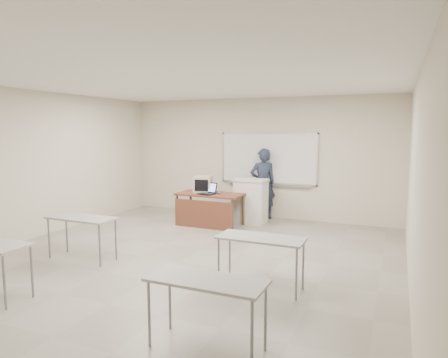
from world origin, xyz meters
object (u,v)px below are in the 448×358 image
at_px(instructor_desk, 208,202).
at_px(podium, 251,201).
at_px(whiteboard, 268,159).
at_px(crt_monitor, 203,184).
at_px(presenter, 263,184).
at_px(keyboard, 246,178).
at_px(mouse, 219,193).
at_px(laptop, 207,191).

xyz_separation_m(instructor_desk, podium, (0.79, 0.71, -0.03)).
bearing_deg(whiteboard, crt_monitor, -134.30).
bearing_deg(presenter, instructor_desk, 23.63).
bearing_deg(whiteboard, instructor_desk, -123.04).
relative_size(podium, keyboard, 2.23).
height_order(whiteboard, keyboard, whiteboard).
distance_m(whiteboard, podium, 1.24).
bearing_deg(mouse, keyboard, 73.52).
height_order(crt_monitor, mouse, crt_monitor).
relative_size(whiteboard, keyboard, 5.26).
distance_m(instructor_desk, podium, 1.06).
bearing_deg(laptop, keyboard, 66.13).
height_order(whiteboard, mouse, whiteboard).
xyz_separation_m(crt_monitor, keyboard, (0.89, 0.55, 0.13)).
height_order(laptop, presenter, presenter).
bearing_deg(laptop, whiteboard, 71.80).
relative_size(crt_monitor, laptop, 1.32).
height_order(instructor_desk, crt_monitor, crt_monitor).
relative_size(whiteboard, mouse, 23.53).
xyz_separation_m(whiteboard, presenter, (-0.07, -0.19, -0.60)).
height_order(instructor_desk, keyboard, keyboard).
height_order(laptop, mouse, laptop).
distance_m(instructor_desk, presenter, 1.60).
bearing_deg(keyboard, whiteboard, 46.94).
height_order(whiteboard, crt_monitor, whiteboard).
bearing_deg(instructor_desk, podium, 43.21).
distance_m(keyboard, presenter, 0.59).
bearing_deg(mouse, instructor_desk, -122.80).
height_order(podium, presenter, presenter).
height_order(crt_monitor, laptop, crt_monitor).
relative_size(mouse, keyboard, 0.22).
height_order(mouse, keyboard, keyboard).
relative_size(whiteboard, instructor_desk, 1.64).
distance_m(instructor_desk, laptop, 0.25).
bearing_deg(mouse, laptop, -122.31).
xyz_separation_m(podium, presenter, (0.10, 0.58, 0.35)).
distance_m(laptop, mouse, 0.27).
relative_size(whiteboard, presenter, 1.41).
bearing_deg(mouse, presenter, 76.75).
xyz_separation_m(podium, crt_monitor, (-1.04, -0.47, 0.41)).
xyz_separation_m(instructor_desk, mouse, (0.20, 0.16, 0.22)).
relative_size(podium, presenter, 0.60).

